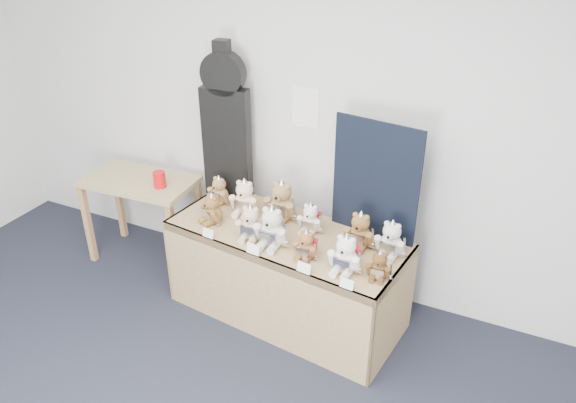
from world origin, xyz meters
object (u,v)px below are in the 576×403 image
at_px(teddy_front_right, 306,246).
at_px(teddy_back_left, 245,199).
at_px(teddy_back_centre_right, 310,219).
at_px(guitar_case, 226,123).
at_px(teddy_front_end, 379,266).
at_px(teddy_front_left, 251,224).
at_px(teddy_back_far_left, 219,191).
at_px(red_cup, 160,180).
at_px(side_table, 140,193).
at_px(display_table, 281,256).
at_px(teddy_back_centre_left, 281,202).
at_px(teddy_back_end, 391,240).
at_px(teddy_back_right, 360,232).
at_px(teddy_front_far_left, 212,210).
at_px(teddy_front_centre, 272,228).
at_px(teddy_front_far_right, 345,255).

bearing_deg(teddy_front_right, teddy_back_left, 156.18).
bearing_deg(teddy_back_centre_right, teddy_back_left, 176.96).
bearing_deg(guitar_case, teddy_front_end, -29.10).
distance_m(teddy_front_left, teddy_back_far_left, 0.58).
distance_m(red_cup, teddy_front_end, 1.96).
bearing_deg(teddy_back_far_left, teddy_front_left, -25.41).
distance_m(side_table, teddy_back_far_left, 0.78).
height_order(display_table, teddy_back_centre_left, teddy_back_centre_left).
height_order(teddy_back_left, teddy_back_end, teddy_back_left).
relative_size(red_cup, teddy_back_right, 0.46).
relative_size(red_cup, teddy_front_left, 0.47).
distance_m(teddy_front_far_left, teddy_back_centre_right, 0.72).
relative_size(teddy_back_centre_right, teddy_back_right, 0.85).
bearing_deg(teddy_front_left, display_table, 15.85).
distance_m(guitar_case, teddy_back_left, 0.59).
distance_m(side_table, teddy_back_right, 1.96).
relative_size(teddy_front_centre, teddy_back_end, 1.16).
height_order(display_table, teddy_back_right, teddy_back_right).
bearing_deg(teddy_back_centre_left, teddy_back_end, -3.94).
xyz_separation_m(red_cup, teddy_back_centre_right, (1.32, -0.02, -0.02)).
xyz_separation_m(side_table, teddy_back_end, (2.17, -0.11, 0.19)).
bearing_deg(teddy_back_far_left, guitar_case, 104.06).
distance_m(red_cup, teddy_back_far_left, 0.52).
bearing_deg(teddy_front_left, teddy_front_right, -16.79).
bearing_deg(teddy_back_centre_right, teddy_back_end, -4.34).
xyz_separation_m(side_table, teddy_back_centre_right, (1.57, -0.06, 0.17)).
relative_size(display_table, teddy_front_centre, 5.45).
xyz_separation_m(teddy_front_far_right, teddy_back_end, (0.21, 0.30, -0.00)).
bearing_deg(teddy_front_end, teddy_front_right, 174.31).
xyz_separation_m(teddy_front_centre, teddy_back_far_left, (-0.64, 0.36, -0.03)).
distance_m(guitar_case, teddy_back_right, 1.32).
xyz_separation_m(teddy_front_centre, teddy_back_centre_left, (-0.10, 0.35, 0.01)).
bearing_deg(teddy_back_end, teddy_back_right, -179.09).
xyz_separation_m(teddy_front_far_left, teddy_back_left, (0.15, 0.22, 0.02)).
height_order(teddy_front_right, teddy_back_right, teddy_back_right).
distance_m(teddy_back_centre_right, teddy_back_end, 0.60).
bearing_deg(side_table, teddy_back_right, -6.34).
height_order(teddy_back_centre_right, teddy_back_far_left, teddy_back_far_left).
height_order(teddy_front_left, teddy_front_far_right, teddy_front_far_right).
height_order(teddy_front_far_left, teddy_back_right, teddy_back_right).
bearing_deg(teddy_back_centre_right, teddy_front_left, -142.75).
distance_m(teddy_front_left, teddy_back_centre_right, 0.43).
distance_m(display_table, guitar_case, 1.09).
relative_size(teddy_front_end, teddy_back_centre_right, 0.88).
relative_size(side_table, teddy_back_right, 3.30).
distance_m(side_table, teddy_back_left, 1.04).
relative_size(side_table, teddy_front_far_right, 3.22).
bearing_deg(guitar_case, teddy_back_right, -20.49).
height_order(red_cup, teddy_back_far_left, teddy_back_far_left).
bearing_deg(teddy_front_far_left, display_table, 29.02).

